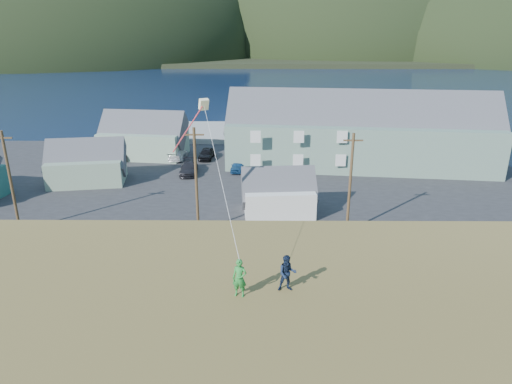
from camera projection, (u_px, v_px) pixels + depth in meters
ground at (212, 240)px, 38.16m from camera, size 900.00×900.00×0.00m
grass_strip at (210, 251)px, 36.26m from camera, size 110.00×8.00×0.10m
waterfront_lot at (226, 177)px, 54.14m from camera, size 72.00×36.00×0.12m
wharf at (200, 132)px, 75.69m from camera, size 26.00×14.00×0.90m
far_shore at (255, 50)px, 348.31m from camera, size 900.00×320.00×2.00m
far_hills at (308, 52)px, 300.09m from camera, size 760.00×265.00×143.00m
lodge at (359, 132)px, 57.07m from camera, size 33.98×13.00×11.66m
shed_palegreen_near at (87, 164)px, 51.38m from camera, size 9.26×6.57×6.18m
shed_white at (279, 193)px, 42.80m from camera, size 7.25×5.10×5.48m
shed_palegreen_far at (144, 136)px, 61.92m from camera, size 12.09×7.85×7.67m
utility_poles at (185, 183)px, 38.04m from camera, size 28.63×0.24×9.12m
parked_cars at (168, 159)px, 58.92m from camera, size 23.57×13.32×1.52m
kite_flyer_green at (240, 278)px, 16.97m from camera, size 0.62×0.47×1.50m
kite_flyer_navy at (287, 273)px, 17.34m from camera, size 0.75×0.61×1.47m
kite_rig at (202, 110)px, 22.60m from camera, size 1.67×4.34×9.44m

